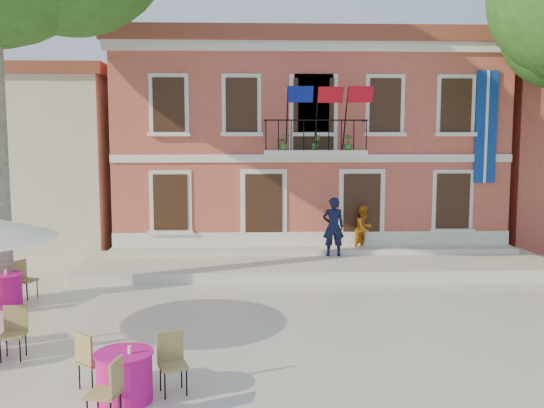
{
  "coord_description": "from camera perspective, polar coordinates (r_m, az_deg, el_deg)",
  "views": [
    {
      "loc": [
        -0.07,
        -13.5,
        4.03
      ],
      "look_at": [
        0.58,
        3.5,
        2.1
      ],
      "focal_mm": 40.0,
      "sensor_mm": 36.0,
      "label": 1
    }
  ],
  "objects": [
    {
      "name": "ground",
      "position": [
        14.09,
        -1.82,
        -10.17
      ],
      "size": [
        90.0,
        90.0,
        0.0
      ],
      "primitive_type": "plane",
      "color": "beige",
      "rests_on": "ground"
    },
    {
      "name": "main_building",
      "position": [
        23.58,
        2.88,
        5.85
      ],
      "size": [
        13.5,
        9.59,
        7.5
      ],
      "color": "#CC5A49",
      "rests_on": "ground"
    },
    {
      "name": "neighbor_west",
      "position": [
        26.26,
        -23.28,
        4.16
      ],
      "size": [
        9.4,
        9.4,
        6.4
      ],
      "color": "beige",
      "rests_on": "ground"
    },
    {
      "name": "terrace",
      "position": [
        18.43,
        4.35,
        -5.71
      ],
      "size": [
        14.0,
        3.4,
        0.3
      ],
      "primitive_type": "cube",
      "color": "silver",
      "rests_on": "ground"
    },
    {
      "name": "pedestrian_navy",
      "position": [
        18.88,
        5.79,
        -2.13
      ],
      "size": [
        0.67,
        0.44,
        1.84
      ],
      "primitive_type": "imported",
      "rotation": [
        0.0,
        0.0,
        3.14
      ],
      "color": "black",
      "rests_on": "terrace"
    },
    {
      "name": "pedestrian_orange",
      "position": [
        19.78,
        8.64,
        -2.28
      ],
      "size": [
        0.92,
        0.9,
        1.5
      ],
      "primitive_type": "imported",
      "rotation": [
        0.0,
        0.0,
        0.7
      ],
      "color": "#C36C17",
      "rests_on": "terrace"
    },
    {
      "name": "cafe_table_1",
      "position": [
        9.8,
        -13.72,
        -15.29
      ],
      "size": [
        1.84,
        1.76,
        0.95
      ],
      "color": "#D8148E",
      "rests_on": "ground"
    },
    {
      "name": "cafe_table_3",
      "position": [
        15.82,
        -23.97,
        -7.29
      ],
      "size": [
        1.14,
        1.93,
        0.95
      ],
      "color": "#D8148E",
      "rests_on": "ground"
    }
  ]
}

